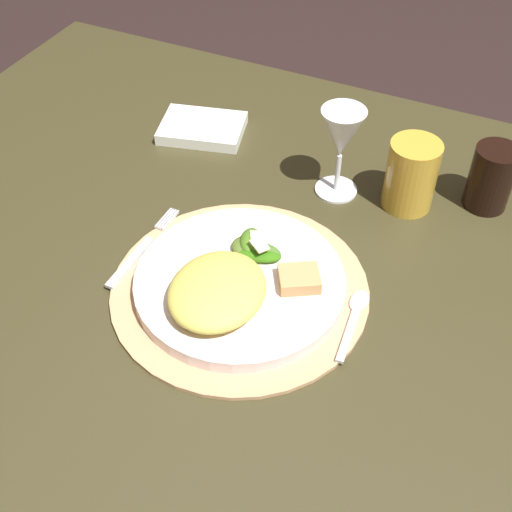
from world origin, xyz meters
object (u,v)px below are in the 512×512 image
fork (140,251)px  spoon (356,312)px  dining_table (299,356)px  amber_tumbler (411,175)px  wine_glass (341,137)px  dinner_plate (240,283)px  napkin (202,128)px  dark_tumbler (491,178)px

fork → spoon: bearing=3.7°
dining_table → fork: (-0.23, -0.04, 0.16)m
dining_table → amber_tumbler: bearing=71.6°
wine_glass → dinner_plate: bearing=-99.6°
spoon → amber_tumbler: bearing=91.1°
fork → napkin: napkin is taller
spoon → dinner_plate: bearing=-171.7°
fork → spoon: 0.31m
wine_glass → amber_tumbler: (0.11, 0.02, -0.05)m
napkin → dark_tumbler: bearing=1.9°
spoon → dark_tumbler: bearing=70.9°
amber_tumbler → dark_tumbler: bearing=24.7°
spoon → napkin: napkin is taller
amber_tumbler → dark_tumbler: size_ratio=1.09×
dining_table → amber_tumbler: (0.07, 0.22, 0.21)m
dining_table → wine_glass: bearing=98.7°
fork → amber_tumbler: 0.40m
fork → wine_glass: size_ratio=1.20×
dining_table → napkin: (-0.29, 0.26, 0.16)m
fork → amber_tumbler: amber_tumbler is taller
fork → amber_tumbler: (0.30, 0.26, 0.04)m
fork → dark_tumbler: size_ratio=1.73×
fork → wine_glass: bearing=51.5°
dinner_plate → amber_tumbler: bearing=61.0°
wine_glass → spoon: bearing=-64.2°
dining_table → napkin: size_ratio=10.67×
dining_table → dinner_plate: bearing=-149.6°
dinner_plate → napkin: size_ratio=2.00×
spoon → napkin: size_ratio=0.90×
dining_table → amber_tumbler: size_ratio=13.68×
spoon → amber_tumbler: size_ratio=1.16×
dining_table → wine_glass: wine_glass is taller
dark_tumbler → napkin: bearing=-178.1°
spoon → amber_tumbler: (-0.00, 0.24, 0.04)m
dinner_plate → dark_tumbler: (0.25, 0.31, 0.03)m
fork → spoon: spoon is taller
dining_table → napkin: napkin is taller
dinner_plate → dark_tumbler: bearing=51.1°
napkin → wine_glass: size_ratio=0.96×
dining_table → fork: size_ratio=8.58×
dinner_plate → wine_glass: wine_glass is taller
napkin → amber_tumbler: amber_tumbler is taller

